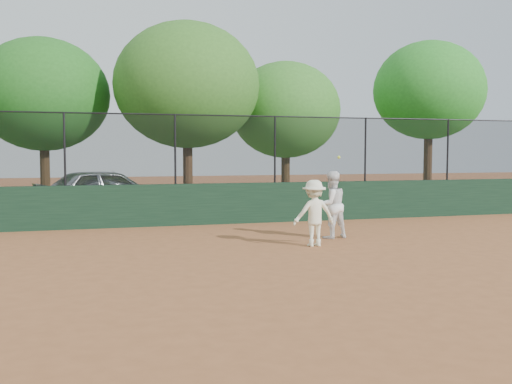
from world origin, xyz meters
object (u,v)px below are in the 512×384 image
object	(u,v)px
player_main	(314,213)
tree_2	(187,85)
tree_1	(43,95)
parked_car	(107,192)
tree_4	(429,91)
tree_3	(286,110)
player_second	(331,205)

from	to	relation	value
player_main	tree_2	xyz separation A→B (m)	(-1.30, 9.33, 3.83)
tree_1	tree_2	xyz separation A→B (m)	(5.13, -1.42, 0.35)
parked_car	tree_1	distance (m)	5.02
tree_2	tree_4	world-z (taller)	tree_2
tree_2	parked_car	bearing A→B (deg)	-152.54
tree_4	tree_3	bearing A→B (deg)	163.24
player_main	tree_3	xyz separation A→B (m)	(3.08, 10.79, 3.12)
tree_1	tree_2	bearing A→B (deg)	-15.47
tree_3	player_second	bearing A→B (deg)	-102.79
tree_1	tree_2	distance (m)	5.33
tree_1	tree_3	xyz separation A→B (m)	(9.51, 0.05, -0.37)
tree_2	tree_4	size ratio (longest dim) A/B	1.03
player_main	tree_4	world-z (taller)	tree_4
player_second	tree_3	world-z (taller)	tree_3
tree_1	tree_2	size ratio (longest dim) A/B	0.91
player_main	tree_4	bearing A→B (deg)	45.89
player_main	tree_4	size ratio (longest dim) A/B	0.30
player_second	tree_4	world-z (taller)	tree_4
parked_car	player_main	size ratio (longest dim) A/B	2.30
parked_car	tree_4	bearing A→B (deg)	-100.99
parked_car	player_main	bearing A→B (deg)	-167.82
parked_car	player_second	bearing A→B (deg)	-159.54
player_second	player_main	xyz separation A→B (m)	(-0.86, -0.99, -0.08)
parked_car	player_second	world-z (taller)	player_second
tree_3	tree_4	xyz separation A→B (m)	(5.71, -1.72, 0.80)
parked_car	player_second	xyz separation A→B (m)	(5.14, -6.79, 0.03)
tree_2	tree_3	distance (m)	4.68
tree_4	parked_car	bearing A→B (deg)	-174.34
parked_car	tree_1	world-z (taller)	tree_1
parked_car	tree_4	size ratio (longest dim) A/B	0.70
player_second	tree_1	size ratio (longest dim) A/B	0.26
player_main	tree_3	bearing A→B (deg)	74.05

